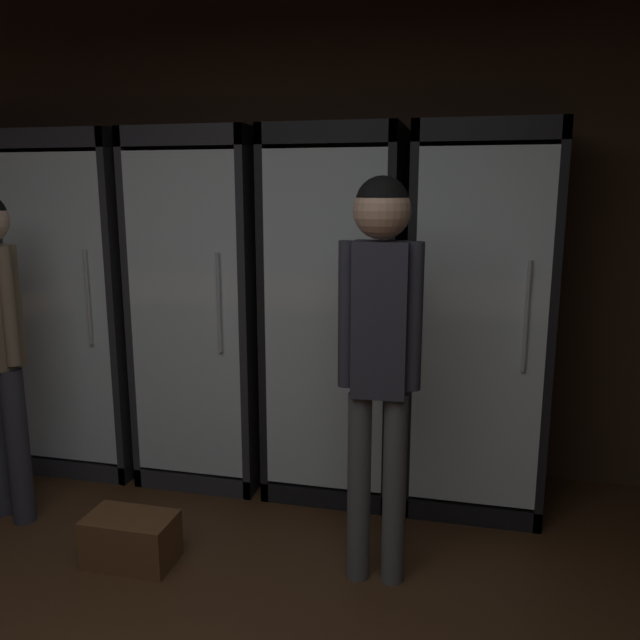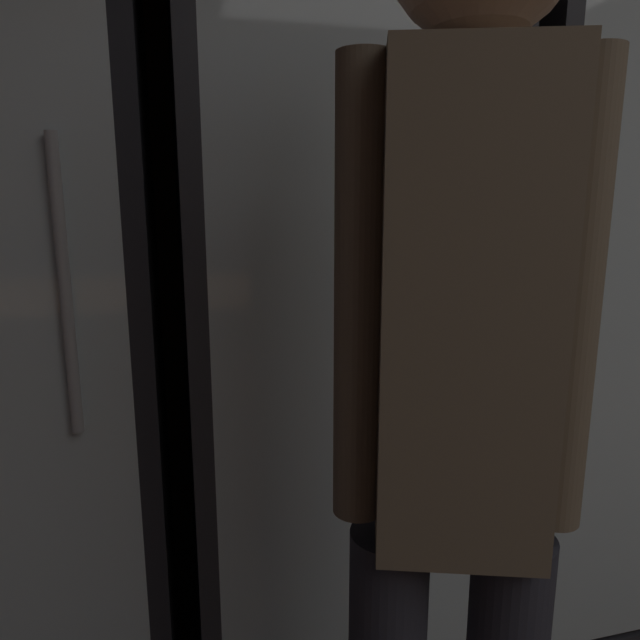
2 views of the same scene
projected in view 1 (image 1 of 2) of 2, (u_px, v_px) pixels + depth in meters
The scene contains 7 objects.
wall_back at pixel (328, 224), 3.63m from camera, with size 6.00×0.06×2.80m, color #382619.
cooler_left at pixel (96, 306), 3.72m from camera, with size 0.67×0.64×1.90m.
cooler_center at pixel (211, 310), 3.56m from camera, with size 0.67×0.64×1.90m.
cooler_right at pixel (338, 315), 3.39m from camera, with size 0.67×0.64×1.90m.
cooler_far_right at pixel (478, 323), 3.23m from camera, with size 0.67×0.64×1.90m.
shopper_near at pixel (380, 331), 2.46m from camera, with size 0.32×0.22×1.65m.
wine_crate_floor at pixel (131, 539), 2.76m from camera, with size 0.38×0.22×0.22m, color brown.
Camera 1 is at (0.80, -0.54, 1.60)m, focal length 35.76 mm.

